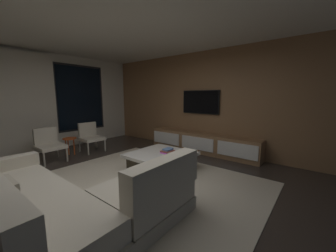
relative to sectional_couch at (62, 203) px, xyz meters
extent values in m
plane|color=#332B26|center=(0.94, 0.16, -0.29)|extent=(9.20, 9.20, 0.00)
cube|color=silver|center=(0.94, 3.82, 1.06)|extent=(6.60, 0.12, 2.70)
cube|color=black|center=(2.24, 3.75, 1.16)|extent=(1.52, 0.02, 2.02)
cube|color=black|center=(2.24, 3.74, 1.16)|extent=(1.40, 0.03, 1.90)
cube|color=beige|center=(0.39, 3.64, 1.01)|extent=(2.10, 0.12, 2.60)
cube|color=#8E6642|center=(4.00, 0.16, 1.06)|extent=(0.12, 7.80, 2.70)
plane|color=silver|center=(0.94, 0.16, 2.41)|extent=(8.20, 8.20, 0.00)
cube|color=beige|center=(1.29, 0.06, -0.28)|extent=(3.20, 3.80, 0.01)
cube|color=#B1A997|center=(-0.24, 0.23, -0.20)|extent=(0.90, 2.50, 0.18)
cube|color=beige|center=(-0.24, 0.23, 0.01)|extent=(0.86, 2.42, 0.24)
cube|color=beige|center=(-0.24, 1.38, 0.22)|extent=(0.90, 0.20, 0.18)
cube|color=#B1A997|center=(0.74, -0.57, -0.20)|extent=(1.10, 0.90, 0.18)
cube|color=beige|center=(0.74, -0.57, 0.01)|extent=(1.07, 0.86, 0.24)
cube|color=beige|center=(0.74, -0.92, 0.33)|extent=(1.10, 0.20, 0.40)
cube|color=#B2A893|center=(-0.47, -0.07, 0.29)|extent=(0.10, 0.36, 0.36)
cube|color=#393123|center=(2.04, 0.25, -0.14)|extent=(1.00, 1.00, 0.30)
cube|color=white|center=(2.04, 0.25, 0.04)|extent=(1.16, 1.16, 0.06)
cube|color=#D052D0|center=(2.16, 0.18, 0.08)|extent=(0.27, 0.19, 0.03)
cube|color=#944B3B|center=(2.15, 0.17, 0.11)|extent=(0.24, 0.21, 0.02)
cube|color=#5C82BD|center=(2.17, 0.18, 0.13)|extent=(0.20, 0.14, 0.03)
cylinder|color=#B2ADA0|center=(2.13, 2.37, -0.11)|extent=(0.04, 0.04, 0.36)
cylinder|color=#B2ADA0|center=(1.65, 2.40, -0.11)|extent=(0.04, 0.04, 0.36)
cylinder|color=#B2ADA0|center=(2.16, 2.87, -0.11)|extent=(0.04, 0.04, 0.36)
cylinder|color=#B2ADA0|center=(1.68, 2.90, -0.11)|extent=(0.04, 0.04, 0.36)
cube|color=beige|center=(1.91, 2.63, 0.07)|extent=(0.57, 0.59, 0.08)
cube|color=beige|center=(1.92, 2.87, 0.30)|extent=(0.49, 0.11, 0.38)
cylinder|color=#B2ADA0|center=(1.09, 2.32, -0.11)|extent=(0.04, 0.04, 0.36)
cylinder|color=#B2ADA0|center=(0.61, 2.31, -0.11)|extent=(0.04, 0.04, 0.36)
cylinder|color=#B2ADA0|center=(1.08, 2.82, -0.11)|extent=(0.04, 0.04, 0.36)
cylinder|color=#B2ADA0|center=(0.60, 2.81, -0.11)|extent=(0.04, 0.04, 0.36)
cube|color=beige|center=(0.84, 2.56, 0.07)|extent=(0.55, 0.57, 0.08)
cube|color=beige|center=(0.84, 2.80, 0.30)|extent=(0.49, 0.09, 0.38)
cylinder|color=#BF4C1E|center=(1.24, 2.71, -0.06)|extent=(0.03, 0.03, 0.46)
cylinder|color=#BF4C1E|center=(1.44, 2.71, -0.06)|extent=(0.03, 0.03, 0.46)
cylinder|color=#BF4C1E|center=(1.34, 2.81, -0.06)|extent=(0.03, 0.03, 0.46)
cylinder|color=#BF4C1E|center=(1.34, 2.71, 0.16)|extent=(0.32, 0.32, 0.02)
cube|color=#8E6642|center=(3.72, 0.26, -0.03)|extent=(0.44, 3.10, 0.52)
cube|color=white|center=(3.49, -0.79, 0.00)|extent=(0.02, 0.93, 0.33)
cube|color=white|center=(3.49, 0.26, 0.00)|extent=(0.02, 0.93, 0.33)
cube|color=white|center=(3.49, 1.30, 0.00)|extent=(0.02, 0.93, 0.33)
cube|color=#39281A|center=(3.68, -0.59, -0.17)|extent=(0.33, 0.68, 0.19)
cube|color=#95734E|center=(3.68, -0.85, -0.18)|extent=(0.03, 0.04, 0.18)
cube|color=#A8C1B1|center=(3.68, -0.77, -0.17)|extent=(0.03, 0.04, 0.18)
cube|color=silver|center=(3.68, -0.68, -0.19)|extent=(0.03, 0.04, 0.14)
cube|color=#74B45E|center=(3.68, -0.59, -0.17)|extent=(0.03, 0.04, 0.18)
cube|color=#A9C475|center=(3.68, -0.51, -0.19)|extent=(0.03, 0.04, 0.16)
cube|color=#516DD4|center=(3.68, -0.42, -0.18)|extent=(0.03, 0.04, 0.18)
cube|color=#C3C94D|center=(3.68, -0.33, -0.17)|extent=(0.03, 0.04, 0.19)
cube|color=black|center=(3.89, 0.41, 1.06)|extent=(0.04, 1.10, 0.64)
cube|color=black|center=(3.89, 0.41, 1.06)|extent=(0.05, 1.06, 0.60)
camera|label=1|loc=(-0.86, -2.25, 1.22)|focal=20.78mm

